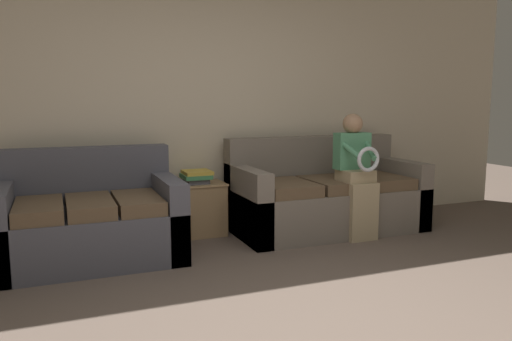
% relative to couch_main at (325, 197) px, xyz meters
% --- Properties ---
extents(wall_back, '(7.77, 0.06, 2.55)m').
position_rel_couch_main_xyz_m(wall_back, '(-1.21, 0.52, 0.95)').
color(wall_back, beige).
rests_on(wall_back, ground_plane).
extents(couch_main, '(1.88, 0.90, 0.92)m').
position_rel_couch_main_xyz_m(couch_main, '(0.00, 0.00, 0.00)').
color(couch_main, '#70665B').
rests_on(couch_main, ground_plane).
extents(couch_side, '(1.44, 0.96, 0.90)m').
position_rel_couch_main_xyz_m(couch_side, '(-2.27, -0.10, -0.01)').
color(couch_side, '#4C4C56').
rests_on(couch_side, ground_plane).
extents(child_left_seated, '(0.34, 0.38, 1.18)m').
position_rel_couch_main_xyz_m(child_left_seated, '(0.12, -0.37, 0.32)').
color(child_left_seated, tan).
rests_on(child_left_seated, ground_plane).
extents(side_shelf, '(0.52, 0.38, 0.51)m').
position_rel_couch_main_xyz_m(side_shelf, '(-1.25, 0.28, -0.07)').
color(side_shelf, '#9E7A51').
rests_on(side_shelf, ground_plane).
extents(book_stack, '(0.27, 0.28, 0.12)m').
position_rel_couch_main_xyz_m(book_stack, '(-1.26, 0.28, 0.25)').
color(book_stack, '#4C4C56').
rests_on(book_stack, side_shelf).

